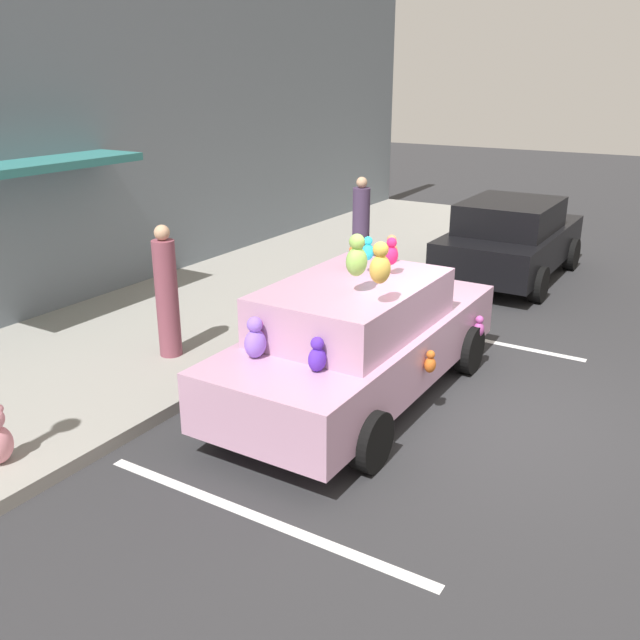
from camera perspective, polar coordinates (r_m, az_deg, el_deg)
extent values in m
plane|color=#2D2D30|center=(8.38, 12.61, -7.70)|extent=(60.00, 60.00, 0.00)
cube|color=gray|center=(10.83, -13.07, -0.87)|extent=(24.00, 4.00, 0.15)
cube|color=slate|center=(11.81, -22.10, 15.51)|extent=(24.00, 0.30, 6.40)
cube|color=#2D7271|center=(10.92, -23.41, 11.65)|extent=(3.60, 1.10, 0.12)
cube|color=silver|center=(10.74, 11.87, -1.34)|extent=(0.12, 3.60, 0.01)
cube|color=silver|center=(6.52, -5.28, -15.96)|extent=(0.12, 3.60, 0.01)
cube|color=#C493B2|center=(8.38, 3.50, -2.37)|extent=(4.58, 1.74, 0.68)
cube|color=#C493B2|center=(7.98, 2.81, 1.22)|extent=(2.38, 1.53, 0.56)
cylinder|color=black|center=(10.05, 2.91, -0.49)|extent=(0.64, 0.22, 0.64)
cylinder|color=black|center=(9.40, 12.27, -2.42)|extent=(0.64, 0.22, 0.64)
cylinder|color=black|center=(7.88, -7.15, -6.62)|extent=(0.64, 0.22, 0.64)
cylinder|color=black|center=(7.03, 4.24, -9.97)|extent=(0.64, 0.22, 0.64)
ellipsoid|color=#A0236D|center=(7.37, -4.83, -1.60)|extent=(0.24, 0.19, 0.28)
sphere|color=#A0236D|center=(7.30, -4.88, -0.19)|extent=(0.15, 0.15, 0.15)
ellipsoid|color=#B24899|center=(9.41, 13.06, -0.77)|extent=(0.17, 0.14, 0.20)
sphere|color=#B24899|center=(9.36, 13.12, 0.03)|extent=(0.11, 0.11, 0.11)
ellipsoid|color=#532BC4|center=(6.87, -0.23, -3.30)|extent=(0.21, 0.17, 0.25)
sphere|color=#532BC4|center=(6.80, -0.23, -1.96)|extent=(0.14, 0.14, 0.14)
ellipsoid|color=green|center=(10.28, 5.81, 4.77)|extent=(0.28, 0.23, 0.34)
sphere|color=green|center=(10.23, 5.85, 6.01)|extent=(0.18, 0.18, 0.18)
ellipsoid|color=#774AD2|center=(9.80, 4.52, 3.84)|extent=(0.22, 0.18, 0.27)
sphere|color=#774AD2|center=(9.75, 4.55, 4.87)|extent=(0.14, 0.14, 0.14)
ellipsoid|color=#8F66E5|center=(7.22, -5.39, -1.96)|extent=(0.26, 0.21, 0.31)
sphere|color=#8F66E5|center=(7.14, -5.45, -0.38)|extent=(0.17, 0.17, 0.17)
ellipsoid|color=gold|center=(7.03, 5.01, 4.22)|extent=(0.25, 0.21, 0.30)
sphere|color=gold|center=(6.97, 5.06, 5.85)|extent=(0.16, 0.16, 0.16)
ellipsoid|color=#8FC756|center=(7.43, 3.06, 4.86)|extent=(0.27, 0.22, 0.32)
sphere|color=#8FC756|center=(7.37, 3.09, 6.51)|extent=(0.17, 0.17, 0.17)
ellipsoid|color=olive|center=(7.81, -2.14, -0.42)|extent=(0.21, 0.17, 0.25)
sphere|color=olive|center=(7.75, -2.15, 0.75)|extent=(0.13, 0.13, 0.13)
ellipsoid|color=#26DEEF|center=(8.22, 4.00, 5.65)|extent=(0.17, 0.14, 0.20)
sphere|color=#26DEEF|center=(8.19, 4.02, 6.57)|extent=(0.11, 0.11, 0.11)
ellipsoid|color=#DF8452|center=(8.78, 5.94, 5.66)|extent=(0.19, 0.16, 0.23)
sphere|color=#DF8452|center=(8.74, 5.97, 6.66)|extent=(0.12, 0.12, 0.12)
ellipsoid|color=orange|center=(8.41, 2.78, 4.99)|extent=(0.16, 0.13, 0.19)
sphere|color=orange|center=(8.38, 2.79, 5.86)|extent=(0.10, 0.10, 0.10)
ellipsoid|color=#CD5F1F|center=(7.92, 9.13, -3.70)|extent=(0.16, 0.13, 0.19)
sphere|color=#CD5F1F|center=(7.87, 9.18, -2.85)|extent=(0.10, 0.10, 0.10)
ellipsoid|color=#ED1F5F|center=(8.16, 5.94, 5.35)|extent=(0.19, 0.16, 0.23)
sphere|color=#ED1F5F|center=(8.13, 5.98, 6.41)|extent=(0.12, 0.12, 0.12)
cube|color=black|center=(13.93, 15.55, 5.99)|extent=(4.03, 1.82, 0.68)
cube|color=black|center=(13.61, 15.54, 8.36)|extent=(2.09, 1.60, 0.56)
cylinder|color=black|center=(15.43, 13.54, 6.22)|extent=(0.64, 0.22, 0.64)
cylinder|color=black|center=(14.99, 20.16, 5.16)|extent=(0.64, 0.22, 0.64)
cylinder|color=black|center=(13.14, 10.03, 4.14)|extent=(0.64, 0.22, 0.64)
cylinder|color=black|center=(12.62, 17.72, 2.84)|extent=(0.64, 0.22, 0.64)
cylinder|color=#874353|center=(9.43, -12.58, 1.72)|extent=(0.30, 0.30, 1.61)
sphere|color=tan|center=(9.19, -13.00, 7.09)|extent=(0.21, 0.21, 0.21)
cylinder|color=#463454|center=(13.79, 3.42, 7.72)|extent=(0.35, 0.35, 1.54)
sphere|color=tan|center=(13.63, 3.50, 11.34)|extent=(0.22, 0.22, 0.22)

